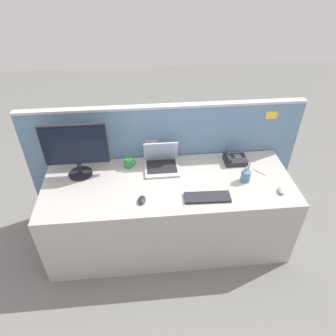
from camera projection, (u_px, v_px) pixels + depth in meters
The scene contains 12 objects.
ground_plane at pixel (168, 238), 3.14m from camera, with size 10.00×10.00×0.00m, color slate.
desk at pixel (169, 212), 2.92m from camera, with size 2.18×0.80×0.73m, color #ADA89E.
cubicle_divider at pixel (164, 162), 3.11m from camera, with size 2.60×0.07×1.25m.
desktop_monitor at pixel (75, 148), 2.63m from camera, with size 0.55×0.21×0.50m.
laptop at pixel (161, 161), 2.85m from camera, with size 0.31×0.28×0.24m.
desk_phone at pixel (234, 159), 2.92m from camera, with size 0.20×0.16×0.08m.
keyboard_main at pixel (207, 197), 2.54m from camera, with size 0.38×0.13×0.02m, color #232328.
computer_mouse_right_hand at pixel (282, 190), 2.60m from camera, with size 0.06×0.10×0.03m, color #9EA0A8.
computer_mouse_left_hand at pixel (142, 200), 2.50m from camera, with size 0.06×0.10×0.03m, color #232328.
pen_cup at pixel (246, 176), 2.69m from camera, with size 0.08×0.08×0.18m.
cell_phone_white_slab at pixel (261, 170), 2.83m from camera, with size 0.06×0.14×0.01m, color silver.
coffee_mug at pixel (129, 163), 2.85m from camera, with size 0.11×0.07×0.10m.
Camera 1 is at (-0.20, -2.06, 2.47)m, focal length 33.30 mm.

